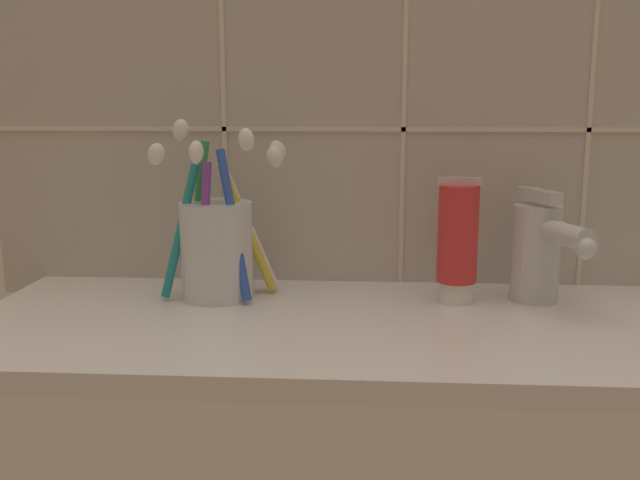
# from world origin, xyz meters

# --- Properties ---
(sink_counter) EXTENTS (0.79, 0.30, 0.02)m
(sink_counter) POSITION_xyz_m (0.00, 0.00, 0.01)
(sink_counter) COLOR silver
(sink_counter) RESTS_ON ground
(tile_wall_backsplash) EXTENTS (0.89, 0.02, 0.50)m
(tile_wall_backsplash) POSITION_xyz_m (0.00, 0.15, 0.25)
(tile_wall_backsplash) COLOR #B7B2A8
(tile_wall_backsplash) RESTS_ON ground
(toothbrush_cup) EXTENTS (0.14, 0.08, 0.18)m
(toothbrush_cup) POSITION_xyz_m (-0.17, 0.07, 0.08)
(toothbrush_cup) COLOR silver
(toothbrush_cup) RESTS_ON sink_counter
(toothpaste_tube) EXTENTS (0.04, 0.04, 0.13)m
(toothpaste_tube) POSITION_xyz_m (0.07, 0.07, 0.08)
(toothpaste_tube) COLOR white
(toothpaste_tube) RESTS_ON sink_counter
(sink_faucet) EXTENTS (0.06, 0.11, 0.11)m
(sink_faucet) POSITION_xyz_m (0.16, 0.07, 0.08)
(sink_faucet) COLOR silver
(sink_faucet) RESTS_ON sink_counter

